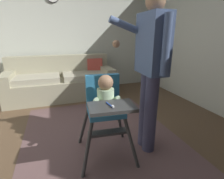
# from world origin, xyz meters

# --- Properties ---
(ground) EXTENTS (6.10, 6.40, 0.10)m
(ground) POSITION_xyz_m (0.00, 0.00, -0.05)
(ground) COLOR brown
(wall_far) EXTENTS (5.30, 0.06, 2.63)m
(wall_far) POSITION_xyz_m (0.00, 2.43, 1.31)
(wall_far) COLOR beige
(wall_far) RESTS_ON ground
(area_rug) EXTENTS (1.93, 2.75, 0.01)m
(area_rug) POSITION_xyz_m (0.21, -0.07, 0.00)
(area_rug) COLOR brown
(area_rug) RESTS_ON ground
(couch) EXTENTS (2.16, 0.86, 0.86)m
(couch) POSITION_xyz_m (-0.16, 1.91, 0.33)
(couch) COLOR #9E987D
(couch) RESTS_ON ground
(high_chair) EXTENTS (0.66, 0.77, 0.93)m
(high_chair) POSITION_xyz_m (0.18, -0.23, 0.63)
(high_chair) COLOR #323334
(high_chair) RESTS_ON ground
(adult_standing) EXTENTS (0.51, 0.51, 1.68)m
(adult_standing) POSITION_xyz_m (0.67, -0.25, 0.95)
(adult_standing) COLOR #42415F
(adult_standing) RESTS_ON ground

